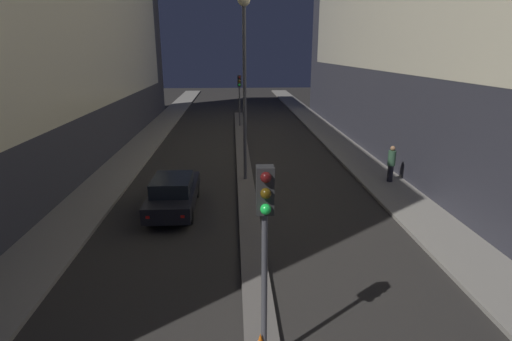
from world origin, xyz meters
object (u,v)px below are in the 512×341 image
object	(u,v)px
traffic_light_mid	(239,89)
pedestrian_on_right_sidewalk	(391,163)
street_lamp	(244,54)
traffic_light_near	(265,223)
car_left_lane	(174,193)

from	to	relation	value
traffic_light_mid	pedestrian_on_right_sidewalk	size ratio (longest dim) A/B	2.34
traffic_light_mid	street_lamp	bearing A→B (deg)	-90.00
street_lamp	pedestrian_on_right_sidewalk	size ratio (longest dim) A/B	4.81
traffic_light_near	pedestrian_on_right_sidewalk	bearing A→B (deg)	58.13
traffic_light_near	pedestrian_on_right_sidewalk	world-z (taller)	traffic_light_near
traffic_light_near	street_lamp	xyz separation A→B (m)	(0.00, 12.05, 2.90)
street_lamp	pedestrian_on_right_sidewalk	distance (m)	8.66
pedestrian_on_right_sidewalk	car_left_lane	bearing A→B (deg)	-164.48
traffic_light_near	street_lamp	bearing A→B (deg)	90.00
traffic_light_near	street_lamp	world-z (taller)	street_lamp
pedestrian_on_right_sidewalk	traffic_light_mid	bearing A→B (deg)	114.66
traffic_light_near	car_left_lane	xyz separation A→B (m)	(-3.00, 8.49, -2.45)
street_lamp	car_left_lane	xyz separation A→B (m)	(-3.00, -3.56, -5.35)
street_lamp	car_left_lane	world-z (taller)	street_lamp
traffic_light_mid	car_left_lane	distance (m)	18.44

